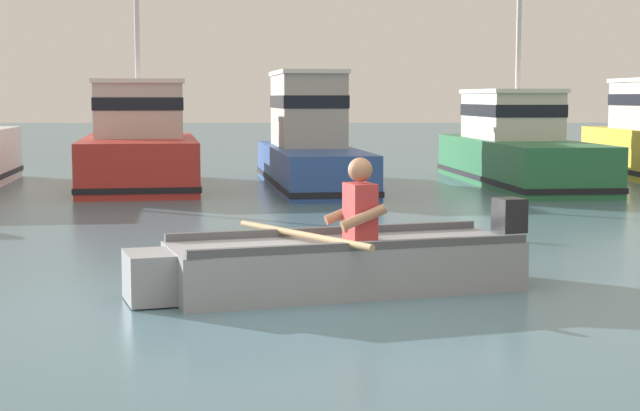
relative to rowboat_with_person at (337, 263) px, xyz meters
name	(u,v)px	position (x,y,z in m)	size (l,w,h in m)	color
ground_plane	(302,313)	(-0.31, -0.92, -0.25)	(120.00, 120.00, 0.00)	slate
rowboat_with_person	(337,263)	(0.00, 0.00, 0.00)	(3.66, 1.97, 1.19)	gray
moored_boat_red	(139,147)	(-3.47, 10.48, 0.52)	(2.86, 5.34, 3.73)	#B72D28
moored_boat_blue	(310,144)	(-0.20, 10.64, 0.56)	(2.37, 6.28, 2.24)	#2D519E
moored_boat_green	(516,148)	(3.92, 11.12, 0.46)	(2.40, 6.58, 4.21)	#287042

